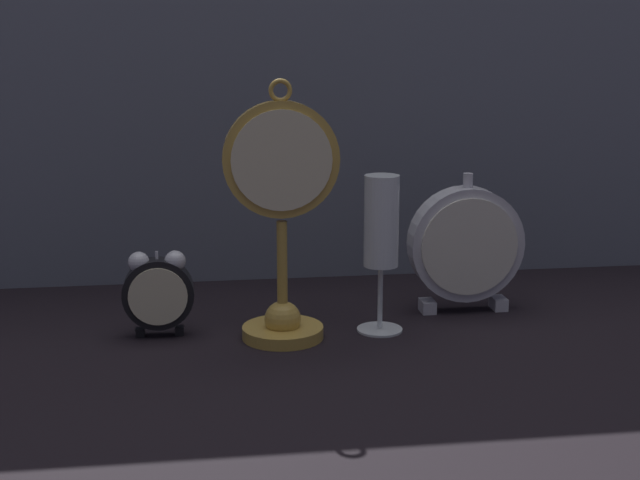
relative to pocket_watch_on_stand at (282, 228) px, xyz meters
The scene contains 6 objects.
ground_plane 0.16m from the pocket_watch_on_stand, 23.09° to the right, with size 4.00×4.00×0.00m, color black.
fabric_backdrop_drape 0.34m from the pocket_watch_on_stand, 79.13° to the left, with size 1.71×0.01×0.61m, color slate.
pocket_watch_on_stand is the anchor object (origin of this frame).
alarm_clock_twin_bell 0.19m from the pocket_watch_on_stand, 169.35° to the left, with size 0.09×0.03×0.12m.
mantel_clock_silver 0.29m from the pocket_watch_on_stand, 16.71° to the left, with size 0.17×0.04×0.20m.
champagne_flute 0.14m from the pocket_watch_on_stand, ahead, with size 0.06×0.06×0.22m.
Camera 1 is at (-0.16, -1.10, 0.40)m, focal length 50.00 mm.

